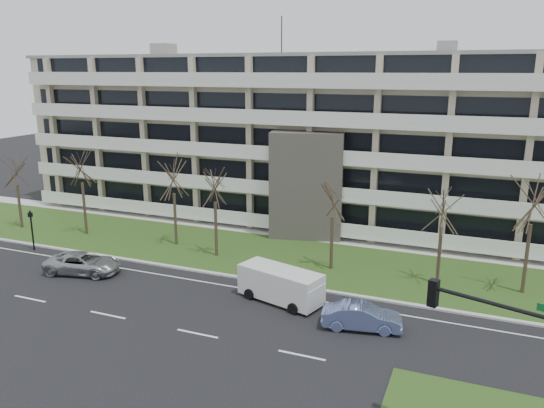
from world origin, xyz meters
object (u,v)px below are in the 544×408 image
at_px(white_van, 281,282).
at_px(silver_pickup, 83,263).
at_px(blue_sedan, 362,317).
at_px(pedestrian_signal, 31,225).
at_px(traffic_signal, 525,364).

bearing_deg(white_van, silver_pickup, -160.78).
bearing_deg(blue_sedan, pedestrian_signal, 72.06).
height_order(silver_pickup, pedestrian_signal, pedestrian_signal).
bearing_deg(traffic_signal, silver_pickup, 179.06).
height_order(blue_sedan, pedestrian_signal, pedestrian_signal).
distance_m(white_van, pedestrian_signal, 21.77).
height_order(white_van, pedestrian_signal, pedestrian_signal).
xyz_separation_m(silver_pickup, pedestrian_signal, (-7.07, 2.41, 1.34)).
bearing_deg(traffic_signal, white_van, 159.36).
distance_m(silver_pickup, blue_sedan, 20.04).
height_order(silver_pickup, traffic_signal, traffic_signal).
distance_m(blue_sedan, pedestrian_signal, 27.31).
relative_size(traffic_signal, pedestrian_signal, 2.01).
bearing_deg(pedestrian_signal, traffic_signal, -41.82).
bearing_deg(silver_pickup, white_van, -98.73).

